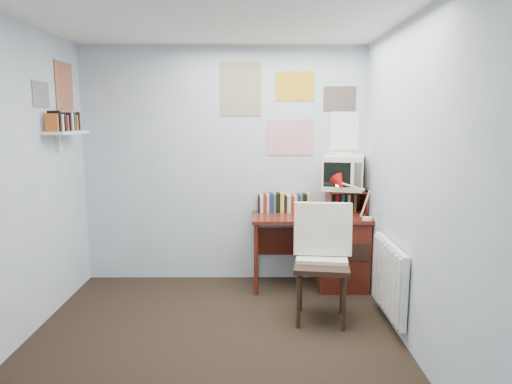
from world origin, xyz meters
TOP-DOWN VIEW (x-y plane):
  - ground at (0.00, 0.00)m, footprint 3.50×3.50m
  - back_wall at (0.00, 1.75)m, footprint 3.00×0.02m
  - right_wall at (1.50, 0.00)m, footprint 0.02×3.50m
  - ceiling at (0.00, 0.00)m, footprint 3.00×3.50m
  - desk at (1.17, 1.48)m, footprint 1.20×0.55m
  - desk_chair at (0.90, 0.65)m, footprint 0.57×0.55m
  - desk_lamp at (1.44, 1.26)m, footprint 0.30×0.26m
  - tv_riser at (1.29, 1.59)m, footprint 0.40×0.30m
  - crt_tv at (1.25, 1.61)m, footprint 0.49×0.47m
  - book_row at (0.66, 1.66)m, footprint 0.60×0.14m
  - radiator at (1.46, 0.55)m, footprint 0.09×0.80m
  - wall_shelf at (-1.40, 1.10)m, footprint 0.20×0.62m
  - posters_back at (0.70, 1.74)m, footprint 1.20×0.01m
  - posters_left at (-1.49, 1.10)m, footprint 0.01×0.70m

SIDE VIEW (x-z plane):
  - ground at x=0.00m, z-range 0.00..0.00m
  - desk at x=1.17m, z-range 0.03..0.79m
  - radiator at x=1.46m, z-range 0.12..0.72m
  - desk_chair at x=0.90m, z-range 0.00..0.99m
  - book_row at x=0.66m, z-range 0.76..0.98m
  - tv_riser at x=1.29m, z-range 0.76..1.01m
  - desk_lamp at x=1.44m, z-range 0.76..1.15m
  - crt_tv at x=1.25m, z-range 1.01..1.40m
  - back_wall at x=0.00m, z-range 0.00..2.50m
  - right_wall at x=1.50m, z-range 0.00..2.50m
  - wall_shelf at x=-1.40m, z-range 1.50..1.74m
  - posters_back at x=0.70m, z-range 1.40..2.30m
  - posters_left at x=-1.49m, z-range 1.70..2.30m
  - ceiling at x=0.00m, z-range 2.49..2.51m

